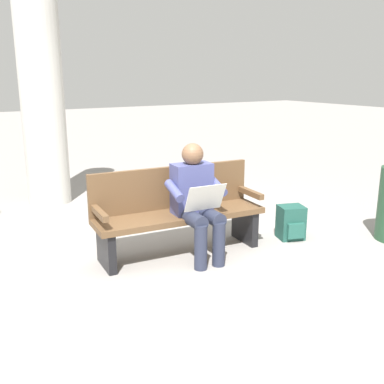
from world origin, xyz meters
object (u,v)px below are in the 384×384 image
person_seated (197,199)px  backpack (291,223)px  bench_near (177,210)px  support_pillar (41,84)px

person_seated → backpack: bearing=-179.8°
bench_near → person_seated: bearing=114.9°
bench_near → person_seated: 0.31m
person_seated → support_pillar: (0.75, -2.90, 1.08)m
support_pillar → person_seated: bearing=104.4°
bench_near → backpack: bearing=170.3°
person_seated → backpack: 1.30m
person_seated → support_pillar: 3.19m
backpack → support_pillar: size_ratio=0.11×
backpack → support_pillar: 3.90m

